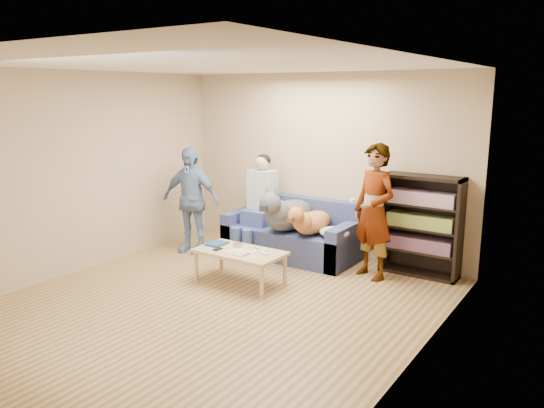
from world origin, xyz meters
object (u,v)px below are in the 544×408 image
Objects in this scene: dog_gray at (286,213)px; bookshelf at (422,223)px; camera_silver at (238,245)px; notebook_blue at (217,244)px; person_standing_right at (374,212)px; person_standing_left at (191,200)px; coffee_table at (240,254)px; sofa at (292,237)px; person_seated at (258,201)px; dog_tan at (310,222)px.

bookshelf is at bearing 14.33° from dog_gray.
camera_silver is 0.08× the size of bookshelf.
person_standing_right is at bearing 32.72° from notebook_blue.
person_standing_left is 14.13× the size of camera_silver.
dog_gray is at bearing 84.77° from camera_silver.
camera_silver is 0.09× the size of dog_gray.
sofa is at bearing 92.75° from coffee_table.
dog_gray is (0.54, -0.09, -0.10)m from person_seated.
camera_silver reaches higher than notebook_blue.
sofa is at bearing -172.60° from bookshelf.
notebook_blue is 0.14× the size of sofa.
notebook_blue reaches higher than coffee_table.
bookshelf reaches higher than camera_silver.
person_standing_left is 1.58m from sofa.
sofa is 1.73× the size of coffee_table.
person_standing_right is 1.34× the size of dog_gray.
person_standing_right is at bearing -9.02° from sofa.
person_seated is 1.15× the size of dog_gray.
person_seated is at bearing -171.10° from bookshelf.
coffee_table is at bearing -45.00° from camera_silver.
notebook_blue is 0.24× the size of coffee_table.
person_standing_left is at bearing -164.58° from bookshelf.
person_standing_right is 0.95m from dog_tan.
person_standing_right is at bearing -136.53° from bookshelf.
person_seated is at bearing 112.28° from camera_silver.
camera_silver is (-1.39, -1.00, -0.41)m from person_standing_right.
camera_silver is at bearing -142.08° from bookshelf.
person_standing_right is 1.47m from sofa.
person_standing_right is 2.03m from notebook_blue.
person_standing_left is (-2.69, -0.43, -0.08)m from person_standing_right.
bookshelf is at bearing 8.90° from person_seated.
person_standing_left reaches higher than coffee_table.
camera_silver is 1.11m from dog_tan.
dog_gray is 0.39m from dog_tan.
person_standing_left reaches higher than bookshelf.
bookshelf is at bearing 35.36° from notebook_blue.
bookshelf is at bearing 18.25° from dog_tan.
person_standing_left reaches higher than camera_silver.
person_standing_left is at bearing -154.86° from sofa.
person_seated is (-0.16, 1.16, 0.34)m from notebook_blue.
dog_gray is 1.15m from coffee_table.
sofa is 0.57m from dog_tan.
camera_silver is 0.07× the size of person_seated.
person_standing_right is 0.67m from bookshelf.
person_standing_right is 2.72m from person_standing_left.
person_seated is at bearing -159.53° from person_standing_right.
person_standing_left is at bearing -163.21° from dog_gray.
dog_gray is at bearing -9.57° from person_seated.
person_standing_left is 1.83m from dog_tan.
coffee_table is (-1.27, -1.12, -0.48)m from person_standing_right.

